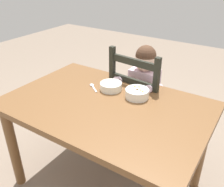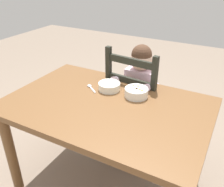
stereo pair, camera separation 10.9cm
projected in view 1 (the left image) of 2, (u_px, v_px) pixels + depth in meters
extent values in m
plane|color=gray|center=(107.00, 183.00, 1.90)|extent=(8.00, 8.00, 0.00)
cube|color=brown|center=(106.00, 106.00, 1.57)|extent=(1.29, 0.85, 0.04)
cylinder|color=brown|center=(13.00, 148.00, 1.75)|extent=(0.07, 0.07, 0.68)
cylinder|color=brown|center=(77.00, 105.00, 2.27)|extent=(0.07, 0.07, 0.68)
cylinder|color=brown|center=(201.00, 150.00, 1.72)|extent=(0.07, 0.07, 0.68)
cube|color=black|center=(144.00, 105.00, 2.06)|extent=(0.46, 0.46, 0.02)
cube|color=black|center=(172.00, 125.00, 2.20)|extent=(0.04, 0.04, 0.44)
cube|color=black|center=(136.00, 111.00, 2.40)|extent=(0.04, 0.04, 0.44)
cube|color=black|center=(150.00, 147.00, 1.93)|extent=(0.04, 0.04, 0.44)
cube|color=black|center=(112.00, 129.00, 2.14)|extent=(0.04, 0.04, 0.44)
cube|color=black|center=(155.00, 92.00, 1.70)|extent=(0.04, 0.04, 0.51)
cube|color=black|center=(112.00, 78.00, 1.91)|extent=(0.04, 0.04, 0.51)
cube|color=black|center=(134.00, 62.00, 1.72)|extent=(0.36, 0.06, 0.05)
cube|color=black|center=(133.00, 82.00, 1.79)|extent=(0.36, 0.06, 0.05)
cube|color=silver|center=(144.00, 88.00, 1.96)|extent=(0.22, 0.14, 0.32)
sphere|color=beige|center=(146.00, 60.00, 1.85)|extent=(0.17, 0.17, 0.17)
sphere|color=#523625|center=(146.00, 56.00, 1.83)|extent=(0.16, 0.16, 0.16)
cylinder|color=#3F4C72|center=(129.00, 133.00, 2.08)|extent=(0.07, 0.07, 0.46)
cylinder|color=#3F4C72|center=(140.00, 137.00, 2.03)|extent=(0.07, 0.07, 0.46)
cylinder|color=silver|center=(124.00, 80.00, 1.91)|extent=(0.06, 0.24, 0.13)
cylinder|color=silver|center=(154.00, 88.00, 1.78)|extent=(0.06, 0.24, 0.13)
cylinder|color=white|center=(111.00, 86.00, 1.71)|extent=(0.15, 0.15, 0.05)
cylinder|color=white|center=(111.00, 89.00, 1.72)|extent=(0.07, 0.07, 0.01)
cylinder|color=green|center=(111.00, 85.00, 1.71)|extent=(0.13, 0.13, 0.03)
sphere|color=#358D2F|center=(114.00, 81.00, 1.73)|extent=(0.01, 0.01, 0.01)
sphere|color=green|center=(111.00, 83.00, 1.70)|extent=(0.01, 0.01, 0.01)
sphere|color=#349127|center=(109.00, 86.00, 1.67)|extent=(0.01, 0.01, 0.01)
sphere|color=#499338|center=(111.00, 82.00, 1.72)|extent=(0.01, 0.01, 0.01)
cylinder|color=white|center=(137.00, 93.00, 1.61)|extent=(0.16, 0.16, 0.06)
cylinder|color=white|center=(137.00, 97.00, 1.62)|extent=(0.07, 0.07, 0.01)
cylinder|color=orange|center=(137.00, 92.00, 1.61)|extent=(0.13, 0.13, 0.03)
cube|color=orange|center=(139.00, 88.00, 1.63)|extent=(0.02, 0.02, 0.01)
cube|color=orange|center=(137.00, 90.00, 1.60)|extent=(0.01, 0.01, 0.01)
cube|color=orange|center=(143.00, 92.00, 1.57)|extent=(0.02, 0.02, 0.01)
cube|color=orange|center=(135.00, 87.00, 1.63)|extent=(0.02, 0.02, 0.01)
cube|color=orange|center=(137.00, 90.00, 1.60)|extent=(0.02, 0.02, 0.01)
cube|color=orange|center=(140.00, 91.00, 1.59)|extent=(0.02, 0.02, 0.01)
cube|color=silver|center=(95.00, 89.00, 1.72)|extent=(0.08, 0.07, 0.00)
ellipsoid|color=silver|center=(92.00, 85.00, 1.78)|extent=(0.05, 0.05, 0.01)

